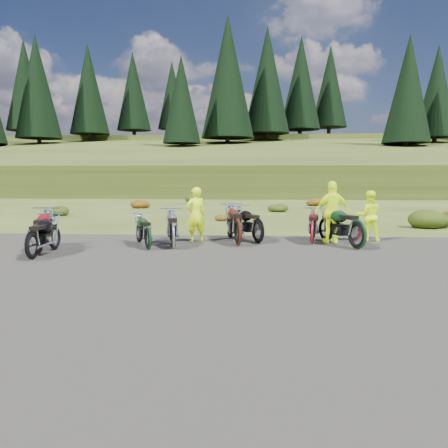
# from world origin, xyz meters

# --- Properties ---
(ground) EXTENTS (300.00, 300.00, 0.00)m
(ground) POSITION_xyz_m (0.00, 0.00, 0.00)
(ground) COLOR #323F15
(ground) RESTS_ON ground
(gravel_pad) EXTENTS (20.00, 12.00, 0.04)m
(gravel_pad) POSITION_xyz_m (0.00, -2.00, 0.00)
(gravel_pad) COLOR black
(gravel_pad) RESTS_ON ground
(hill_slope) EXTENTS (300.00, 45.97, 9.37)m
(hill_slope) POSITION_xyz_m (0.00, 50.00, 0.00)
(hill_slope) COLOR #2B3C14
(hill_slope) RESTS_ON ground
(hill_plateau) EXTENTS (300.00, 90.00, 9.17)m
(hill_plateau) POSITION_xyz_m (0.00, 110.00, 0.00)
(hill_plateau) COLOR #2B3C14
(hill_plateau) RESTS_ON ground
(conifer_15) EXTENTS (7.92, 7.92, 20.00)m
(conifer_15) POSITION_xyz_m (-45.00, 76.00, 20.16)
(conifer_15) COLOR black
(conifer_15) RESTS_ON ground
(conifer_17) EXTENTS (7.04, 7.04, 18.00)m
(conifer_17) POSITION_xyz_m (-33.00, 57.00, 15.97)
(conifer_17) COLOR black
(conifer_17) RESTS_ON ground
(conifer_18) EXTENTS (6.60, 6.60, 17.00)m
(conifer_18) POSITION_xyz_m (-27.00, 63.00, 16.66)
(conifer_18) COLOR black
(conifer_18) RESTS_ON ground
(conifer_19) EXTENTS (6.16, 6.16, 16.00)m
(conifer_19) POSITION_xyz_m (-21.00, 69.00, 17.36)
(conifer_19) COLOR black
(conifer_19) RESTS_ON ground
(conifer_20) EXTENTS (5.72, 5.72, 15.00)m
(conifer_20) POSITION_xyz_m (-15.00, 75.00, 17.65)
(conifer_20) COLOR black
(conifer_20) RESTS_ON ground
(conifer_21) EXTENTS (5.28, 5.28, 14.00)m
(conifer_21) POSITION_xyz_m (-9.00, 50.00, 12.56)
(conifer_21) COLOR black
(conifer_21) RESTS_ON ground
(conifer_22) EXTENTS (7.92, 7.92, 20.00)m
(conifer_22) POSITION_xyz_m (-3.00, 56.00, 16.77)
(conifer_22) COLOR black
(conifer_22) RESTS_ON ground
(conifer_23) EXTENTS (7.48, 7.48, 19.00)m
(conifer_23) POSITION_xyz_m (3.00, 62.00, 17.47)
(conifer_23) COLOR black
(conifer_23) RESTS_ON ground
(conifer_24) EXTENTS (7.04, 7.04, 18.00)m
(conifer_24) POSITION_xyz_m (9.00, 68.00, 18.16)
(conifer_24) COLOR black
(conifer_24) RESTS_ON ground
(conifer_25) EXTENTS (6.60, 6.60, 17.00)m
(conifer_25) POSITION_xyz_m (15.00, 74.00, 18.66)
(conifer_25) COLOR black
(conifer_25) RESTS_ON ground
(conifer_26) EXTENTS (6.16, 6.16, 16.00)m
(conifer_26) POSITION_xyz_m (21.00, 49.00, 13.37)
(conifer_26) COLOR black
(conifer_26) RESTS_ON ground
(conifer_27) EXTENTS (5.72, 5.72, 15.00)m
(conifer_27) POSITION_xyz_m (27.00, 55.00, 14.06)
(conifer_27) COLOR black
(conifer_27) RESTS_ON ground
(shrub_1) EXTENTS (1.03, 1.03, 0.61)m
(shrub_1) POSITION_xyz_m (-9.10, 11.30, 0.31)
(shrub_1) COLOR black
(shrub_1) RESTS_ON ground
(shrub_2) EXTENTS (1.30, 1.30, 0.77)m
(shrub_2) POSITION_xyz_m (-6.20, 16.60, 0.38)
(shrub_2) COLOR #6D340D
(shrub_2) RESTS_ON ground
(shrub_3) EXTENTS (1.56, 1.56, 0.92)m
(shrub_3) POSITION_xyz_m (-3.30, 21.90, 0.46)
(shrub_3) COLOR black
(shrub_3) RESTS_ON ground
(shrub_4) EXTENTS (0.77, 0.77, 0.45)m
(shrub_4) POSITION_xyz_m (-0.40, 9.20, 0.23)
(shrub_4) COLOR #6D340D
(shrub_4) RESTS_ON ground
(shrub_5) EXTENTS (1.03, 1.03, 0.61)m
(shrub_5) POSITION_xyz_m (2.50, 14.50, 0.31)
(shrub_5) COLOR black
(shrub_5) RESTS_ON ground
(shrub_6) EXTENTS (1.30, 1.30, 0.77)m
(shrub_6) POSITION_xyz_m (5.40, 19.80, 0.38)
(shrub_6) COLOR #6D340D
(shrub_6) RESTS_ON ground
(shrub_7) EXTENTS (1.56, 1.56, 0.92)m
(shrub_7) POSITION_xyz_m (8.30, 7.10, 0.46)
(shrub_7) COLOR black
(shrub_7) RESTS_ON ground
(shrub_8) EXTENTS (0.77, 0.77, 0.45)m
(shrub_8) POSITION_xyz_m (11.20, 12.40, 0.23)
(shrub_8) COLOR #6D340D
(shrub_8) RESTS_ON ground
(motorcycle_0) EXTENTS (0.78, 2.06, 1.06)m
(motorcycle_0) POSITION_xyz_m (-4.23, -0.69, 0.00)
(motorcycle_0) COLOR black
(motorcycle_0) RESTS_ON ground
(motorcycle_1) EXTENTS (1.35, 2.38, 1.19)m
(motorcycle_1) POSITION_xyz_m (-4.38, -0.09, 0.00)
(motorcycle_1) COLOR maroon
(motorcycle_1) RESTS_ON ground
(motorcycle_2) EXTENTS (1.40, 1.98, 0.99)m
(motorcycle_2) POSITION_xyz_m (-1.74, 0.92, 0.00)
(motorcycle_2) COLOR #0E3415
(motorcycle_2) RESTS_ON ground
(motorcycle_3) EXTENTS (1.16, 2.21, 1.10)m
(motorcycle_3) POSITION_xyz_m (-1.07, 1.14, 0.00)
(motorcycle_3) COLOR #B6B5BB
(motorcycle_3) RESTS_ON ground
(motorcycle_4) EXTENTS (1.24, 2.43, 1.21)m
(motorcycle_4) POSITION_xyz_m (0.73, 1.78, 0.00)
(motorcycle_4) COLOR #48160C
(motorcycle_4) RESTS_ON ground
(motorcycle_5) EXTENTS (1.63, 2.22, 1.12)m
(motorcycle_5) POSITION_xyz_m (1.32, 2.38, 0.00)
(motorcycle_5) COLOR black
(motorcycle_5) RESTS_ON ground
(motorcycle_6) EXTENTS (0.99, 2.10, 1.06)m
(motorcycle_6) POSITION_xyz_m (2.95, 2.23, 0.00)
(motorcycle_6) COLOR #A00B1D
(motorcycle_6) RESTS_ON ground
(motorcycle_7) EXTENTS (1.66, 2.46, 1.23)m
(motorcycle_7) POSITION_xyz_m (4.08, 1.43, 0.00)
(motorcycle_7) COLOR black
(motorcycle_7) RESTS_ON ground
(person_middle) EXTENTS (0.74, 0.65, 1.70)m
(person_middle) POSITION_xyz_m (-0.62, 2.50, 0.85)
(person_middle) COLOR #E0FF0D
(person_middle) RESTS_ON ground
(person_right_a) EXTENTS (0.80, 0.64, 1.59)m
(person_right_a) POSITION_xyz_m (4.79, 3.04, 0.79)
(person_right_a) COLOR #E0FF0D
(person_right_a) RESTS_ON ground
(person_right_b) EXTENTS (1.18, 0.68, 1.90)m
(person_right_b) POSITION_xyz_m (3.59, 2.59, 0.95)
(person_right_b) COLOR #E0FF0D
(person_right_b) RESTS_ON ground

